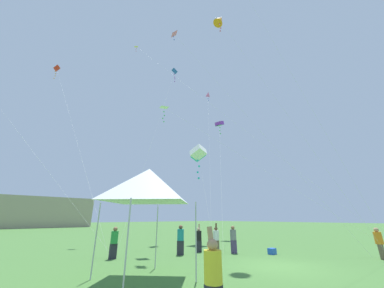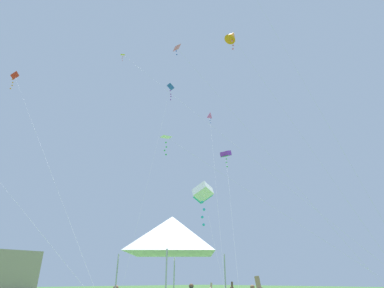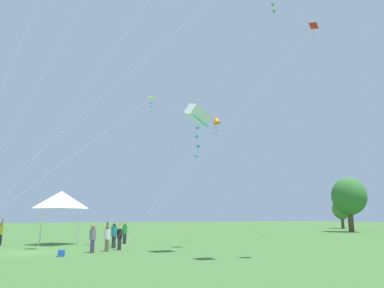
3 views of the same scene
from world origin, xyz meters
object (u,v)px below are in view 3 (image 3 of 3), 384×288
Objects in this scene: person_black_shirt at (120,237)px; person_yellow_shirt at (1,233)px; kite_white_delta_5 at (150,99)px; kite_white_box_7 at (198,116)px; person_teal_shirt at (114,234)px; kite_orange_diamond_3 at (216,120)px; person_grey_shirt at (93,238)px; person_white_shirt at (107,237)px; kite_red_delta_2 at (313,28)px; person_green_shirt at (125,232)px; festival_tent at (61,200)px; cooler_box at (61,253)px.

person_yellow_shirt is (-6.92, -7.96, 0.10)m from person_black_shirt.
person_yellow_shirt is at bearing -117.21° from kite_white_delta_5.
person_teal_shirt is at bearing -142.51° from kite_white_box_7.
kite_orange_diamond_3 is 21.12m from kite_white_box_7.
kite_white_delta_5 is (-1.65, 2.30, 10.34)m from person_black_shirt.
person_white_shirt is at bearing -110.83° from person_grey_shirt.
person_yellow_shirt is at bearing 178.73° from person_white_shirt.
person_grey_shirt is at bearing -69.00° from kite_red_delta_2.
person_green_shirt is 4.00m from person_teal_shirt.
kite_orange_diamond_3 is (-8.06, 17.31, 10.17)m from festival_tent.
festival_tent is 21.64m from kite_orange_diamond_3.
person_grey_shirt is (0.63, -0.96, 0.01)m from person_white_shirt.
cooler_box is 9.78m from person_green_shirt.
cooler_box is 2.50m from person_grey_shirt.
kite_white_box_7 is (3.85, 4.14, 7.80)m from person_black_shirt.
kite_red_delta_2 is at bearing 107.69° from kite_white_delta_5.
kite_white_delta_5 is (-3.03, 4.20, 10.30)m from person_grey_shirt.
cooler_box is 0.29× the size of person_green_shirt.
person_teal_shirt is (4.60, 3.61, -2.56)m from festival_tent.
kite_white_box_7 reaches higher than person_teal_shirt.
kite_orange_diamond_3 reaches higher than person_yellow_shirt.
person_green_shirt is at bearing 80.25° from festival_tent.
person_green_shirt is at bearing 116.12° from person_white_shirt.
kite_red_delta_2 is at bearing 121.94° from kite_white_box_7.
kite_orange_diamond_3 is at bearing 152.58° from kite_white_box_7.
festival_tent is 2.27× the size of person_white_shirt.
cooler_box is at bearing -54.59° from person_yellow_shirt.
kite_white_box_7 is (18.21, -9.45, -5.01)m from kite_orange_diamond_3.
kite_orange_diamond_3 is at bearing 134.92° from cooler_box.
person_teal_shirt is (5.22, 7.84, -0.03)m from person_yellow_shirt.
festival_tent is 7.78m from person_black_shirt.
person_white_shirt is 0.19× the size of kite_white_box_7.
person_green_shirt is 9.41m from person_yellow_shirt.
kite_orange_diamond_3 is 17.17m from kite_white_delta_5.
kite_white_box_7 is at bearing -76.56° from person_green_shirt.
person_teal_shirt is at bearing 122.98° from person_black_shirt.
person_black_shirt is at bearing 84.96° from person_white_shirt.
cooler_box is 0.24× the size of person_yellow_shirt.
person_teal_shirt is 0.18× the size of kite_white_box_7.
kite_white_delta_5 reaches higher than person_grey_shirt.
kite_white_delta_5 reaches higher than cooler_box.
kite_orange_diamond_3 is at bearing 31.17° from person_yellow_shirt.
person_teal_shirt reaches higher than person_green_shirt.
person_black_shirt reaches higher than cooler_box.
kite_white_delta_5 is (3.78, 0.97, 10.29)m from person_green_shirt.
person_teal_shirt is (3.73, -1.45, 0.03)m from person_green_shirt.
person_green_shirt is 7.53m from person_grey_shirt.
person_teal_shirt is 0.07× the size of kite_red_delta_2.
festival_tent reaches higher than person_grey_shirt.
person_black_shirt is at bearing -53.01° from person_teal_shirt.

